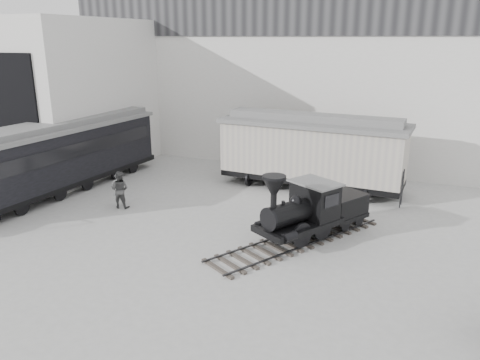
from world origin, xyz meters
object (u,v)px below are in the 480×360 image
at_px(visitor_a, 118,189).
at_px(visitor_b, 120,189).
at_px(boxcar, 312,150).
at_px(passenger_coach, 64,155).
at_px(locomotive, 309,213).

height_order(visitor_a, visitor_b, visitor_b).
distance_m(boxcar, passenger_coach, 13.25).
bearing_deg(locomotive, visitor_a, -151.70).
xyz_separation_m(boxcar, passenger_coach, (-12.11, -5.37, -0.20)).
bearing_deg(visitor_b, passenger_coach, -24.70).
relative_size(boxcar, visitor_a, 6.18).
relative_size(locomotive, visitor_a, 4.98).
bearing_deg(visitor_b, boxcar, -149.41).
bearing_deg(passenger_coach, boxcar, 28.21).
distance_m(locomotive, visitor_a, 9.58).
height_order(boxcar, passenger_coach, boxcar).
bearing_deg(passenger_coach, visitor_b, -10.77).
bearing_deg(boxcar, locomotive, -73.46).
xyz_separation_m(locomotive, boxcar, (-1.59, 6.55, 1.05)).
height_order(locomotive, visitor_b, locomotive).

